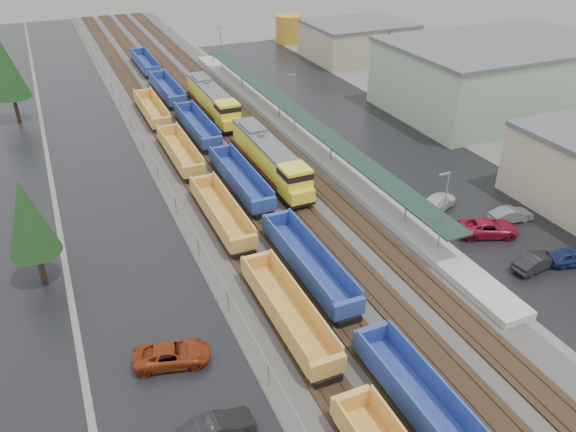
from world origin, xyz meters
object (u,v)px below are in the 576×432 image
object	(u,v)px
locomotive_lead	(271,159)
parked_car_east_a	(536,262)
parked_car_east_b	(488,228)
parked_car_east_c	(437,202)
well_string_blue	(240,179)
parked_car_east_d	(573,257)
locomotive_trail	(213,101)
parked_car_west_b	(217,429)
parked_car_west_c	(172,355)
parked_car_east_e	(511,215)
storage_tank	(289,29)
well_string_yellow	(250,256)

from	to	relation	value
locomotive_lead	parked_car_east_a	size ratio (longest dim) A/B	4.12
parked_car_east_b	parked_car_east_c	bearing A→B (deg)	34.42
well_string_blue	parked_car_east_d	size ratio (longest dim) A/B	26.03
locomotive_trail	parked_car_west_b	distance (m)	53.50
well_string_blue	parked_car_west_b	bearing A→B (deg)	-111.98
parked_car_west_c	parked_car_east_d	bearing A→B (deg)	-80.39
locomotive_trail	parked_car_east_e	bearing A→B (deg)	-65.92
parked_car_west_c	parked_car_east_b	distance (m)	30.63
locomotive_trail	well_string_blue	xyz separation A→B (m)	(-4.00, -22.25, -1.07)
parked_car_west_b	parked_car_east_e	xyz separation A→B (m)	(33.04, 12.23, -0.04)
parked_car_west_c	parked_car_east_a	distance (m)	30.36
parked_car_east_a	parked_car_east_e	distance (m)	7.83
parked_car_west_c	storage_tank	bearing A→B (deg)	-15.17
parked_car_east_b	parked_car_east_d	bearing A→B (deg)	-130.91
well_string_yellow	parked_car_east_d	size ratio (longest dim) A/B	20.82
well_string_yellow	parked_car_east_d	world-z (taller)	well_string_yellow
storage_tank	parked_car_east_a	xyz separation A→B (m)	(-13.44, -81.41, -1.97)
locomotive_lead	well_string_yellow	size ratio (longest dim) A/B	0.20
well_string_blue	parked_car_west_c	world-z (taller)	well_string_blue
parked_car_east_a	parked_car_east_b	bearing A→B (deg)	-6.57
locomotive_trail	parked_car_east_b	xyz separation A→B (m)	(13.74, -40.00, -1.47)
locomotive_lead	well_string_yellow	distance (m)	17.04
locomotive_trail	parked_car_east_e	distance (m)	42.64
parked_car_east_d	locomotive_trail	bearing A→B (deg)	37.73
well_string_yellow	parked_car_west_c	distance (m)	11.89
parked_car_west_b	parked_car_east_c	xyz separation A→B (m)	(28.10, 17.00, 0.02)
locomotive_trail	parked_car_east_c	xyz separation A→B (m)	(12.44, -34.13, -1.46)
storage_tank	well_string_blue	bearing A→B (deg)	-118.31
parked_car_east_a	locomotive_lead	bearing A→B (deg)	22.54
parked_car_east_c	parked_car_west_c	bearing A→B (deg)	84.91
parked_car_west_c	well_string_yellow	bearing A→B (deg)	-32.82
parked_car_east_a	parked_car_west_b	bearing A→B (deg)	93.88
well_string_yellow	parked_car_east_b	size ratio (longest dim) A/B	16.81
parked_car_west_b	parked_car_east_c	size ratio (longest dim) A/B	0.86
well_string_yellow	storage_tank	size ratio (longest dim) A/B	16.89
well_string_blue	parked_car_east_a	world-z (taller)	well_string_blue
well_string_blue	parked_car_east_d	bearing A→B (deg)	-49.04
parked_car_east_b	parked_car_east_c	size ratio (longest dim) A/B	1.04
locomotive_lead	parked_car_east_a	distance (m)	28.39
locomotive_trail	parked_car_east_a	distance (m)	47.85
well_string_blue	locomotive_trail	bearing A→B (deg)	79.81
well_string_blue	parked_car_east_b	distance (m)	25.09
parked_car_west_b	parked_car_east_e	bearing A→B (deg)	-71.85
locomotive_trail	storage_tank	bearing A→B (deg)	52.66
locomotive_trail	locomotive_lead	bearing A→B (deg)	-90.00
storage_tank	parked_car_west_c	distance (m)	91.04
parked_car_east_a	parked_car_east_c	world-z (taller)	parked_car_east_c
well_string_blue	storage_tank	size ratio (longest dim) A/B	21.11
locomotive_lead	storage_tank	xyz separation A→B (m)	(27.16, 56.60, 0.48)
locomotive_trail	parked_car_east_c	bearing A→B (deg)	-69.98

